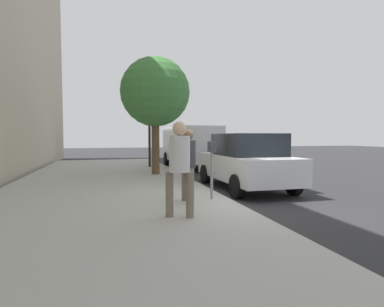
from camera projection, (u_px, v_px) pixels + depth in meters
name	position (u px, v px, depth m)	size (l,w,h in m)	color
ground_plane	(227.00, 203.00, 7.77)	(80.00, 80.00, 0.00)	#2B2B2D
sidewalk_slab	(104.00, 207.00, 6.98)	(28.00, 6.00, 0.15)	#A8A59E
parking_meter	(212.00, 158.00, 7.48)	(0.36, 0.12, 1.41)	gray
pedestrian_at_meter	(188.00, 160.00, 7.13)	(0.51, 0.37, 1.69)	#726656
pedestrian_bystander	(180.00, 161.00, 5.80)	(0.39, 0.51, 1.81)	#726656
parked_sedan_near	(245.00, 161.00, 9.86)	(4.41, 1.99, 1.77)	silver
parked_van_far	(190.00, 144.00, 16.57)	(5.23, 2.18, 2.18)	silver
street_tree	(155.00, 92.00, 12.44)	(2.79, 2.79, 4.73)	brown
traffic_signal	(151.00, 119.00, 15.47)	(0.24, 0.44, 3.60)	black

